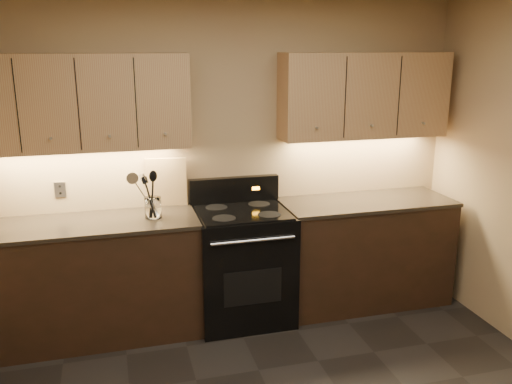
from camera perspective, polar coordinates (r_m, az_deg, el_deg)
The scene contains 13 objects.
wall_back at distance 4.51m, azimuth -3.46°, elevation 3.59°, with size 4.00×0.04×2.60m, color tan.
counter_left at distance 4.39m, azimuth -16.80°, elevation -8.83°, with size 1.62×0.62×0.93m.
counter_right at distance 4.85m, azimuth 11.30°, elevation -6.13°, with size 1.46×0.62×0.93m.
stove at distance 4.47m, azimuth -1.43°, elevation -7.51°, with size 0.76×0.68×1.14m.
upper_cab_left at distance 4.20m, azimuth -18.15°, elevation 8.92°, with size 1.60×0.30×0.70m, color tan.
upper_cab_right at distance 4.68m, azimuth 11.33°, elevation 9.93°, with size 1.44×0.30×0.70m, color tan.
outlet_plate at distance 4.48m, azimuth -19.92°, elevation 0.23°, with size 0.09×0.01×0.12m, color #B2B5BA.
utensil_crock at distance 4.20m, azimuth -10.78°, elevation -1.69°, with size 0.15×0.15×0.16m.
cutting_board at distance 4.44m, azimuth -9.40°, elevation 1.03°, with size 0.32×0.02×0.41m, color tan.
black_spoon at distance 4.20m, azimuth -11.03°, elevation -0.08°, with size 0.06×0.06×0.35m, color black, non-canonical shape.
black_turner at distance 4.15m, azimuth -10.68°, elevation -0.41°, with size 0.08×0.08×0.32m, color black, non-canonical shape.
steel_spatula at distance 4.17m, azimuth -10.49°, elevation -0.14°, with size 0.08×0.08×0.35m, color silver, non-canonical shape.
steel_skimmer at distance 4.16m, azimuth -10.47°, elevation -0.04°, with size 0.09×0.09×0.37m, color silver, non-canonical shape.
Camera 1 is at (-0.89, -2.33, 2.20)m, focal length 38.00 mm.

